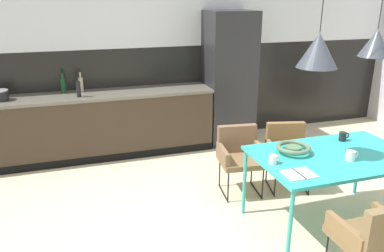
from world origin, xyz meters
The scene contains 19 objects.
ground_plane centered at (0.00, 0.00, 0.00)m, with size 9.67×9.67×0.00m, color beige.
back_wall_splashback_dark centered at (0.00, 2.85, 0.73)m, with size 7.44×0.12×1.46m, color black.
kitchen_counter centered at (-1.66, 2.49, 0.45)m, with size 3.85×0.63×0.91m.
refrigerator_column centered at (0.62, 2.49, 0.99)m, with size 0.70×0.60×1.98m, color #232326.
dining_table centered at (0.66, -0.01, 0.71)m, with size 1.50×0.95×0.76m.
armchair_facing_counter centered at (0.69, 0.85, 0.49)m, with size 0.58×0.57×0.76m.
armchair_near_window centered at (0.41, -0.87, 0.50)m, with size 0.49×0.47×0.79m.
armchair_far_side centered at (0.11, 0.92, 0.49)m, with size 0.54×0.53×0.76m.
fruit_bowl centered at (0.31, 0.15, 0.81)m, with size 0.33×0.33×0.08m.
open_book centered at (0.10, -0.28, 0.76)m, with size 0.25×0.21×0.02m.
mug_glass_clear centered at (0.97, 0.28, 0.80)m, with size 0.12×0.07×0.09m.
mug_wide_latte centered at (0.00, -0.01, 0.80)m, with size 0.11×0.07×0.08m.
mug_tall_blue centered at (0.71, -0.16, 0.80)m, with size 0.13×0.08×0.09m.
cooking_pot centered at (-2.55, 2.48, 0.97)m, with size 0.22×0.22×0.16m.
bottle_wine_green centered at (-1.58, 2.36, 1.02)m, with size 0.06×0.06×0.27m.
bottle_vinegar_dark centered at (-1.77, 2.64, 1.02)m, with size 0.07×0.07×0.28m.
bottle_spice_small centered at (-1.54, 2.67, 1.01)m, with size 0.06×0.06×0.27m.
pendant_lamp_over_table_near centered at (0.36, 0.00, 1.75)m, with size 0.35×0.35×1.28m.
pendant_lamp_over_table_far centered at (0.96, 0.01, 1.79)m, with size 0.29×0.29×1.21m.
Camera 1 is at (-1.63, -2.76, 2.18)m, focal length 35.57 mm.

